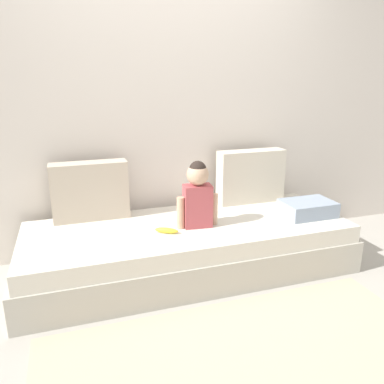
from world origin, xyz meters
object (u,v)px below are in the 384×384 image
Objects in this scene: couch at (189,248)px; folded_blanket at (308,208)px; throw_pillow_right at (251,176)px; throw_pillow_left at (90,191)px; toddler at (198,194)px; banana at (167,230)px.

folded_blanket is (0.95, -0.11, 0.25)m from couch.
throw_pillow_left is at bearing 180.00° from throw_pillow_right.
couch is 0.45m from toddler.
throw_pillow_left is 1.36m from throw_pillow_right.
couch is 0.87m from throw_pillow_right.
throw_pillow_left is (-0.68, 0.35, 0.42)m from couch.
toddler is 0.93m from folded_blanket.
banana is (-0.20, -0.11, 0.21)m from couch.
couch is 4.32× the size of throw_pillow_left.
banana is 0.42× the size of folded_blanket.
toddler is at bearing -29.14° from throw_pillow_left.
throw_pillow_left is at bearing 164.06° from folded_blanket.
throw_pillow_left is at bearing 150.86° from toddler.
couch is at bearing 29.21° from banana.
throw_pillow_right is at bearing 0.00° from throw_pillow_left.
toddler reaches higher than folded_blanket.
folded_blanket is (1.63, -0.47, -0.16)m from throw_pillow_left.
couch is 6.17× the size of folded_blanket.
couch is 0.31m from banana.
throw_pillow_left is at bearing 152.52° from couch.
toddler is 0.35m from banana.
toddler reaches higher than throw_pillow_right.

